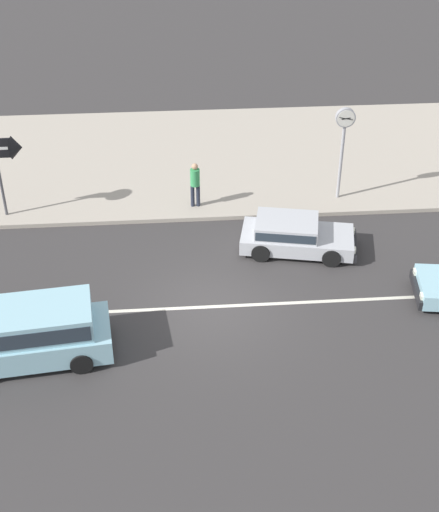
# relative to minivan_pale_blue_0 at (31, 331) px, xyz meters

# --- Properties ---
(ground_plane) EXTENTS (160.00, 160.00, 0.00)m
(ground_plane) POSITION_rel_minivan_pale_blue_0_xyz_m (5.01, 1.78, -0.84)
(ground_plane) COLOR #383535
(lane_centre_stripe) EXTENTS (50.40, 0.14, 0.01)m
(lane_centre_stripe) POSITION_rel_minivan_pale_blue_0_xyz_m (5.01, 1.78, -0.84)
(lane_centre_stripe) COLOR silver
(lane_centre_stripe) RESTS_ON ground
(kerb_strip) EXTENTS (68.00, 10.00, 0.15)m
(kerb_strip) POSITION_rel_minivan_pale_blue_0_xyz_m (5.01, 11.76, -0.77)
(kerb_strip) COLOR #ADA393
(kerb_strip) RESTS_ON ground
(minivan_pale_blue_0) EXTENTS (4.68, 2.36, 1.56)m
(minivan_pale_blue_0) POSITION_rel_minivan_pale_blue_0_xyz_m (0.00, 0.00, 0.00)
(minivan_pale_blue_0) COLOR #93C6D6
(minivan_pale_blue_0) RESTS_ON ground
(hatchback_silver_3) EXTENTS (4.03, 2.44, 1.10)m
(hatchback_silver_3) POSITION_rel_minivan_pale_blue_0_xyz_m (7.81, 4.70, -0.26)
(hatchback_silver_3) COLOR #B7BABF
(hatchback_silver_3) RESTS_ON ground
(street_clock) EXTENTS (0.69, 0.22, 3.47)m
(street_clock) POSITION_rel_minivan_pale_blue_0_xyz_m (10.01, 7.89, 1.92)
(street_clock) COLOR #9E9EA3
(street_clock) RESTS_ON kerb_strip
(arrow_signboard) EXTENTS (1.51, 0.77, 2.97)m
(arrow_signboard) POSITION_rel_minivan_pale_blue_0_xyz_m (-1.43, 7.49, 1.77)
(arrow_signboard) COLOR #4C4C51
(arrow_signboard) RESTS_ON kerb_strip
(pedestrian_by_shop) EXTENTS (0.34, 0.34, 1.69)m
(pedestrian_by_shop) POSITION_rel_minivan_pale_blue_0_xyz_m (4.73, 7.63, 0.29)
(pedestrian_by_shop) COLOR #232838
(pedestrian_by_shop) RESTS_ON kerb_strip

